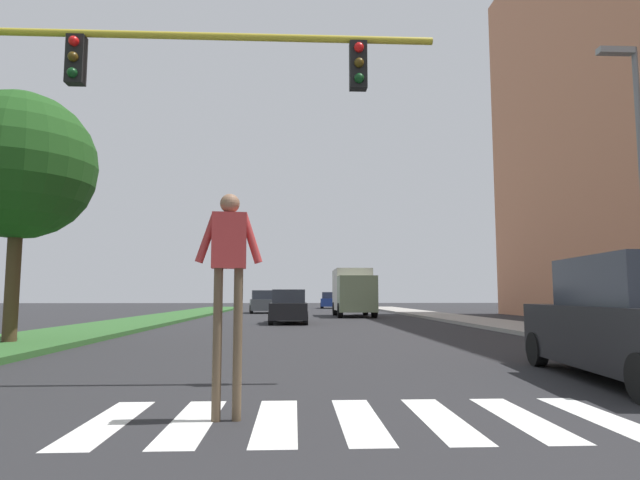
{
  "coord_description": "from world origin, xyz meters",
  "views": [
    {
      "loc": [
        -0.71,
        1.55,
        1.35
      ],
      "look_at": [
        -0.13,
        13.7,
        2.62
      ],
      "focal_mm": 30.01,
      "sensor_mm": 36.0,
      "label": 1
    }
  ],
  "objects_px": {
    "sedan_far_horizon": "(330,301)",
    "truck_box_delivery": "(353,291)",
    "tree_mid": "(19,166)",
    "street_lamp_right": "(638,165)",
    "suv_crossing": "(636,322)",
    "traffic_light_gantry": "(70,106)",
    "sedan_distant": "(262,303)",
    "sedan_midblock": "(289,308)",
    "pedestrian_performer": "(229,267)"
  },
  "relations": [
    {
      "from": "suv_crossing",
      "to": "sedan_midblock",
      "type": "distance_m",
      "value": 19.07
    },
    {
      "from": "pedestrian_performer",
      "to": "sedan_distant",
      "type": "distance_m",
      "value": 35.99
    },
    {
      "from": "traffic_light_gantry",
      "to": "sedan_midblock",
      "type": "relative_size",
      "value": 1.83
    },
    {
      "from": "sedan_distant",
      "to": "tree_mid",
      "type": "bearing_deg",
      "value": -100.27
    },
    {
      "from": "sedan_distant",
      "to": "truck_box_delivery",
      "type": "xyz_separation_m",
      "value": [
        6.35,
        -7.01,
        0.83
      ]
    },
    {
      "from": "pedestrian_performer",
      "to": "sedan_midblock",
      "type": "bearing_deg",
      "value": 88.7
    },
    {
      "from": "suv_crossing",
      "to": "sedan_distant",
      "type": "height_order",
      "value": "suv_crossing"
    },
    {
      "from": "street_lamp_right",
      "to": "sedan_midblock",
      "type": "xyz_separation_m",
      "value": [
        -8.81,
        13.83,
        -3.83
      ]
    },
    {
      "from": "pedestrian_performer",
      "to": "truck_box_delivery",
      "type": "xyz_separation_m",
      "value": [
        4.56,
        28.93,
        -0.03
      ]
    },
    {
      "from": "pedestrian_performer",
      "to": "suv_crossing",
      "type": "bearing_deg",
      "value": 20.58
    },
    {
      "from": "tree_mid",
      "to": "sedan_distant",
      "type": "distance_m",
      "value": 28.08
    },
    {
      "from": "suv_crossing",
      "to": "sedan_distant",
      "type": "distance_m",
      "value": 34.56
    },
    {
      "from": "tree_mid",
      "to": "street_lamp_right",
      "type": "relative_size",
      "value": 0.9
    },
    {
      "from": "traffic_light_gantry",
      "to": "suv_crossing",
      "type": "height_order",
      "value": "traffic_light_gantry"
    },
    {
      "from": "tree_mid",
      "to": "sedan_midblock",
      "type": "bearing_deg",
      "value": 58.83
    },
    {
      "from": "sedan_far_horizon",
      "to": "traffic_light_gantry",
      "type": "bearing_deg",
      "value": -98.54
    },
    {
      "from": "tree_mid",
      "to": "traffic_light_gantry",
      "type": "bearing_deg",
      "value": -57.81
    },
    {
      "from": "traffic_light_gantry",
      "to": "truck_box_delivery",
      "type": "distance_m",
      "value": 27.68
    },
    {
      "from": "pedestrian_performer",
      "to": "sedan_midblock",
      "type": "relative_size",
      "value": 0.55
    },
    {
      "from": "tree_mid",
      "to": "sedan_far_horizon",
      "type": "xyz_separation_m",
      "value": [
        11.25,
        42.77,
        -4.05
      ]
    },
    {
      "from": "traffic_light_gantry",
      "to": "street_lamp_right",
      "type": "relative_size",
      "value": 1.11
    },
    {
      "from": "suv_crossing",
      "to": "sedan_midblock",
      "type": "relative_size",
      "value": 1.04
    },
    {
      "from": "traffic_light_gantry",
      "to": "suv_crossing",
      "type": "relative_size",
      "value": 1.76
    },
    {
      "from": "suv_crossing",
      "to": "sedan_far_horizon",
      "type": "height_order",
      "value": "suv_crossing"
    },
    {
      "from": "suv_crossing",
      "to": "traffic_light_gantry",
      "type": "bearing_deg",
      "value": 179.4
    },
    {
      "from": "traffic_light_gantry",
      "to": "pedestrian_performer",
      "type": "relative_size",
      "value": 3.35
    },
    {
      "from": "street_lamp_right",
      "to": "suv_crossing",
      "type": "relative_size",
      "value": 1.58
    },
    {
      "from": "pedestrian_performer",
      "to": "sedan_far_horizon",
      "type": "xyz_separation_m",
      "value": [
        4.51,
        51.36,
        -0.87
      ]
    },
    {
      "from": "tree_mid",
      "to": "truck_box_delivery",
      "type": "bearing_deg",
      "value": 60.94
    },
    {
      "from": "sedan_midblock",
      "to": "sedan_distant",
      "type": "relative_size",
      "value": 1.08
    },
    {
      "from": "truck_box_delivery",
      "to": "suv_crossing",
      "type": "bearing_deg",
      "value": -86.65
    },
    {
      "from": "traffic_light_gantry",
      "to": "street_lamp_right",
      "type": "distance_m",
      "value": 12.85
    },
    {
      "from": "sedan_distant",
      "to": "traffic_light_gantry",
      "type": "bearing_deg",
      "value": -91.8
    },
    {
      "from": "traffic_light_gantry",
      "to": "pedestrian_performer",
      "type": "distance_m",
      "value": 4.58
    },
    {
      "from": "traffic_light_gantry",
      "to": "sedan_midblock",
      "type": "height_order",
      "value": "traffic_light_gantry"
    },
    {
      "from": "traffic_light_gantry",
      "to": "sedan_far_horizon",
      "type": "height_order",
      "value": "traffic_light_gantry"
    },
    {
      "from": "sedan_far_horizon",
      "to": "truck_box_delivery",
      "type": "height_order",
      "value": "truck_box_delivery"
    },
    {
      "from": "sedan_midblock",
      "to": "traffic_light_gantry",
      "type": "bearing_deg",
      "value": -100.35
    },
    {
      "from": "sedan_midblock",
      "to": "tree_mid",
      "type": "bearing_deg",
      "value": -121.17
    },
    {
      "from": "suv_crossing",
      "to": "truck_box_delivery",
      "type": "distance_m",
      "value": 26.69
    },
    {
      "from": "tree_mid",
      "to": "suv_crossing",
      "type": "height_order",
      "value": "tree_mid"
    },
    {
      "from": "sedan_far_horizon",
      "to": "truck_box_delivery",
      "type": "xyz_separation_m",
      "value": [
        0.05,
        -22.43,
        0.84
      ]
    },
    {
      "from": "traffic_light_gantry",
      "to": "sedan_distant",
      "type": "height_order",
      "value": "traffic_light_gantry"
    },
    {
      "from": "sedan_distant",
      "to": "truck_box_delivery",
      "type": "relative_size",
      "value": 0.68
    },
    {
      "from": "tree_mid",
      "to": "suv_crossing",
      "type": "distance_m",
      "value": 14.85
    },
    {
      "from": "traffic_light_gantry",
      "to": "pedestrian_performer",
      "type": "bearing_deg",
      "value": -40.08
    },
    {
      "from": "street_lamp_right",
      "to": "pedestrian_performer",
      "type": "xyz_separation_m",
      "value": [
        -9.27,
        -6.68,
        -2.93
      ]
    },
    {
      "from": "suv_crossing",
      "to": "sedan_far_horizon",
      "type": "bearing_deg",
      "value": 91.88
    },
    {
      "from": "traffic_light_gantry",
      "to": "sedan_distant",
      "type": "relative_size",
      "value": 1.98
    },
    {
      "from": "street_lamp_right",
      "to": "sedan_distant",
      "type": "height_order",
      "value": "street_lamp_right"
    }
  ]
}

